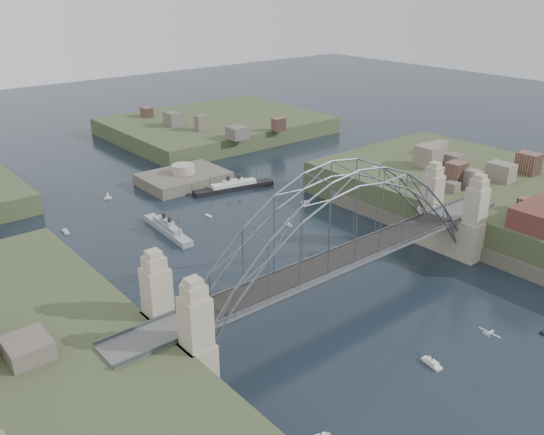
{
  "coord_description": "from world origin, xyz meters",
  "views": [
    {
      "loc": [
        -63.42,
        -58.77,
        51.63
      ],
      "look_at": [
        0.0,
        18.0,
        10.0
      ],
      "focal_mm": 37.97,
      "sensor_mm": 36.0,
      "label": 1
    }
  ],
  "objects": [
    {
      "name": "small_boat_h",
      "position": [
        -8.96,
        72.28,
        0.98
      ],
      "size": [
        1.92,
        1.38,
        2.38
      ],
      "color": "silver",
      "rests_on": "ground"
    },
    {
      "name": "fort_island",
      "position": [
        12.0,
        70.0,
        -0.34
      ],
      "size": [
        22.0,
        16.0,
        9.4
      ],
      "color": "#514C3F",
      "rests_on": "ground"
    },
    {
      "name": "aeroplane",
      "position": [
        4.4,
        -25.2,
        4.91
      ],
      "size": [
        1.82,
        3.45,
        0.5
      ],
      "color": "silver"
    },
    {
      "name": "headland_ne",
      "position": [
        50.0,
        110.0,
        0.75
      ],
      "size": [
        70.0,
        55.0,
        9.5
      ],
      "primitive_type": "cube",
      "color": "#384326",
      "rests_on": "ground"
    },
    {
      "name": "small_boat_i",
      "position": [
        35.49,
        14.16,
        0.15
      ],
      "size": [
        1.76,
        2.07,
        0.45
      ],
      "color": "silver",
      "rests_on": "ground"
    },
    {
      "name": "naval_cruiser_near",
      "position": [
        -7.88,
        44.35,
        0.88
      ],
      "size": [
        3.74,
        19.05,
        5.68
      ],
      "color": "#999FA1",
      "rests_on": "ground"
    },
    {
      "name": "ocean_liner",
      "position": [
        19.51,
        57.39,
        0.84
      ],
      "size": [
        22.24,
        7.39,
        5.42
      ],
      "color": "black",
      "rests_on": "ground"
    },
    {
      "name": "small_boat_f",
      "position": [
        4.14,
        46.3,
        0.15
      ],
      "size": [
        0.79,
        1.86,
        0.45
      ],
      "color": "silver",
      "rests_on": "ground"
    },
    {
      "name": "ground",
      "position": [
        0.0,
        0.0,
        0.0
      ],
      "size": [
        500.0,
        500.0,
        0.0
      ],
      "primitive_type": "plane",
      "color": "black",
      "rests_on": "ground"
    },
    {
      "name": "small_boat_c",
      "position": [
        -2.1,
        -20.75,
        0.28
      ],
      "size": [
        1.71,
        3.48,
        1.43
      ],
      "color": "silver",
      "rests_on": "ground"
    },
    {
      "name": "small_boat_d",
      "position": [
        27.23,
        38.12,
        0.29
      ],
      "size": [
        2.35,
        2.05,
        1.43
      ],
      "color": "silver",
      "rests_on": "ground"
    },
    {
      "name": "bridge",
      "position": [
        0.0,
        0.0,
        12.32
      ],
      "size": [
        84.0,
        13.8,
        24.6
      ],
      "color": "#555558",
      "rests_on": "ground"
    },
    {
      "name": "small_boat_b",
      "position": [
        15.03,
        30.56,
        0.97
      ],
      "size": [
        1.22,
        1.95,
        2.38
      ],
      "color": "silver",
      "rests_on": "ground"
    },
    {
      "name": "small_boat_e",
      "position": [
        -25.09,
        58.68,
        0.15
      ],
      "size": [
        1.4,
        3.25,
        0.45
      ],
      "color": "silver",
      "rests_on": "ground"
    },
    {
      "name": "naval_cruiser_far",
      "position": [
        -24.23,
        91.1,
        0.74
      ],
      "size": [
        3.56,
        14.12,
        4.72
      ],
      "color": "#999FA1",
      "rests_on": "ground"
    },
    {
      "name": "shore_east",
      "position": [
        57.32,
        0.0,
        1.97
      ],
      "size": [
        50.5,
        90.0,
        12.0
      ],
      "color": "#384326",
      "rests_on": "ground"
    },
    {
      "name": "small_boat_a",
      "position": [
        -16.74,
        22.64,
        0.28
      ],
      "size": [
        2.64,
        1.91,
        1.43
      ],
      "color": "silver",
      "rests_on": "ground"
    }
  ]
}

